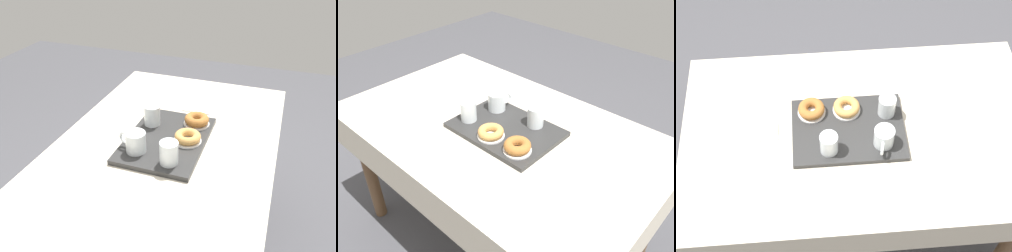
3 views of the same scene
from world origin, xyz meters
TOP-DOWN VIEW (x-y plane):
  - ground_plane at (0.00, 0.00)m, footprint 6.00×6.00m
  - dining_table at (0.00, 0.00)m, footprint 1.44×0.88m
  - serving_tray at (-0.05, -0.00)m, footprint 0.45×0.32m
  - tea_mug_left at (0.08, -0.08)m, footprint 0.08×0.12m
  - water_glass_near at (0.11, 0.06)m, footprint 0.07×0.07m
  - water_glass_far at (-0.14, -0.10)m, footprint 0.07×0.07m
  - donut_plate_left at (-0.19, 0.09)m, footprint 0.11×0.11m
  - sugar_donut_left at (-0.19, 0.09)m, footprint 0.11×0.11m
  - donut_plate_right at (-0.05, 0.09)m, footprint 0.11×0.11m
  - sugar_donut_right at (-0.05, 0.09)m, footprint 0.11×0.11m
  - paper_napkin at (-0.39, 0.04)m, footprint 0.11×0.14m

SIDE VIEW (x-z plane):
  - ground_plane at x=0.00m, z-range 0.00..0.00m
  - dining_table at x=0.00m, z-range 0.28..1.02m
  - paper_napkin at x=-0.39m, z-range 0.74..0.74m
  - serving_tray at x=-0.05m, z-range 0.74..0.76m
  - donut_plate_left at x=-0.19m, z-range 0.76..0.76m
  - donut_plate_right at x=-0.05m, z-range 0.76..0.76m
  - sugar_donut_right at x=-0.05m, z-range 0.76..0.80m
  - sugar_donut_left at x=-0.19m, z-range 0.76..0.80m
  - tea_mug_left at x=0.08m, z-range 0.75..0.84m
  - water_glass_near at x=0.11m, z-range 0.75..0.84m
  - water_glass_far at x=-0.14m, z-range 0.75..0.84m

